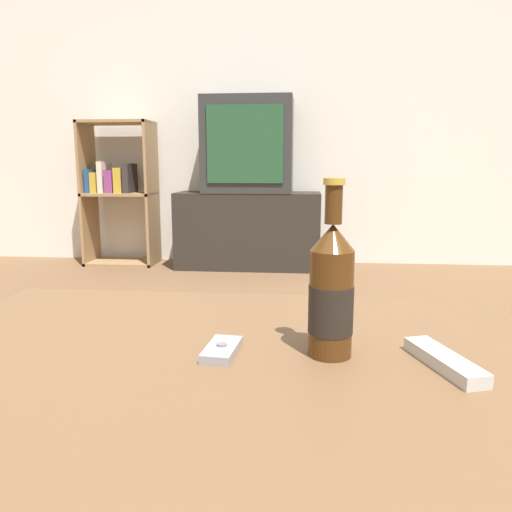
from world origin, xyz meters
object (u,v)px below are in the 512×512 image
at_px(tv_stand, 248,230).
at_px(beer_bottle, 331,293).
at_px(television, 248,145).
at_px(bookshelf, 118,189).
at_px(remote_control, 444,360).
at_px(cell_phone, 221,350).

relative_size(tv_stand, beer_bottle, 3.67).
distance_m(tv_stand, television, 0.59).
xyz_separation_m(bookshelf, beer_bottle, (1.39, -2.78, -0.02)).
bearing_deg(television, beer_bottle, -81.02).
bearing_deg(television, tv_stand, 90.00).
bearing_deg(bookshelf, remote_control, -61.07).
bearing_deg(tv_stand, bookshelf, 177.36).
relative_size(tv_stand, cell_phone, 9.87).
relative_size(bookshelf, cell_phone, 10.10).
relative_size(tv_stand, television, 1.57).
relative_size(television, bookshelf, 0.62).
height_order(beer_bottle, remote_control, beer_bottle).
height_order(bookshelf, beer_bottle, bookshelf).
distance_m(television, remote_control, 2.85).
bearing_deg(tv_stand, remote_control, -77.85).
bearing_deg(beer_bottle, television, 98.98).
xyz_separation_m(television, remote_control, (0.60, -2.76, -0.41)).
height_order(bookshelf, remote_control, bookshelf).
relative_size(television, beer_bottle, 2.34).
bearing_deg(cell_phone, remote_control, 1.81).
relative_size(television, cell_phone, 6.30).
bearing_deg(cell_phone, tv_stand, 100.64).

